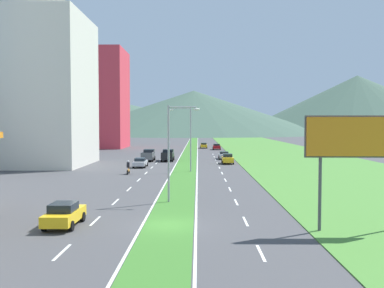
{
  "coord_description": "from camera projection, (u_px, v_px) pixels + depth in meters",
  "views": [
    {
      "loc": [
        1.89,
        -27.38,
        6.59
      ],
      "look_at": [
        1.02,
        33.28,
        3.74
      ],
      "focal_mm": 40.02,
      "sensor_mm": 36.0,
      "label": 1
    }
  ],
  "objects": [
    {
      "name": "ground_plane",
      "position": [
        169.0,
        226.0,
        27.68
      ],
      "size": [
        600.0,
        600.0,
        0.0
      ],
      "primitive_type": "plane",
      "color": "#424244"
    },
    {
      "name": "grass_median",
      "position": [
        189.0,
        156.0,
        87.61
      ],
      "size": [
        3.2,
        240.0,
        0.06
      ],
      "primitive_type": "cube",
      "color": "#387028",
      "rests_on": "ground_plane"
    },
    {
      "name": "grass_verge_right",
      "position": [
        290.0,
        156.0,
        87.31
      ],
      "size": [
        24.0,
        240.0,
        0.06
      ],
      "primitive_type": "cube",
      "color": "#477F33",
      "rests_on": "ground_plane"
    },
    {
      "name": "lane_dash_left_2",
      "position": [
        62.0,
        252.0,
        21.96
      ],
      "size": [
        0.16,
        2.8,
        0.01
      ],
      "primitive_type": "cube",
      "color": "silver",
      "rests_on": "ground_plane"
    },
    {
      "name": "lane_dash_left_3",
      "position": [
        95.0,
        221.0,
        29.04
      ],
      "size": [
        0.16,
        2.8,
        0.01
      ],
      "primitive_type": "cube",
      "color": "silver",
      "rests_on": "ground_plane"
    },
    {
      "name": "lane_dash_left_4",
      "position": [
        115.0,
        202.0,
        36.13
      ],
      "size": [
        0.16,
        2.8,
        0.01
      ],
      "primitive_type": "cube",
      "color": "silver",
      "rests_on": "ground_plane"
    },
    {
      "name": "lane_dash_left_5",
      "position": [
        129.0,
        189.0,
        43.22
      ],
      "size": [
        0.16,
        2.8,
        0.01
      ],
      "primitive_type": "cube",
      "color": "silver",
      "rests_on": "ground_plane"
    },
    {
      "name": "lane_dash_left_6",
      "position": [
        139.0,
        180.0,
        50.31
      ],
      "size": [
        0.16,
        2.8,
        0.01
      ],
      "primitive_type": "cube",
      "color": "silver",
      "rests_on": "ground_plane"
    },
    {
      "name": "lane_dash_left_7",
      "position": [
        146.0,
        173.0,
        57.4
      ],
      "size": [
        0.16,
        2.8,
        0.01
      ],
      "primitive_type": "cube",
      "color": "silver",
      "rests_on": "ground_plane"
    },
    {
      "name": "lane_dash_left_8",
      "position": [
        152.0,
        168.0,
        64.48
      ],
      "size": [
        0.16,
        2.8,
        0.01
      ],
      "primitive_type": "cube",
      "color": "silver",
      "rests_on": "ground_plane"
    },
    {
      "name": "lane_dash_left_9",
      "position": [
        156.0,
        163.0,
        71.57
      ],
      "size": [
        0.16,
        2.8,
        0.01
      ],
      "primitive_type": "cube",
      "color": "silver",
      "rests_on": "ground_plane"
    },
    {
      "name": "lane_dash_left_10",
      "position": [
        160.0,
        160.0,
        78.66
      ],
      "size": [
        0.16,
        2.8,
        0.01
      ],
      "primitive_type": "cube",
      "color": "silver",
      "rests_on": "ground_plane"
    },
    {
      "name": "lane_dash_left_11",
      "position": [
        163.0,
        157.0,
        85.75
      ],
      "size": [
        0.16,
        2.8,
        0.01
      ],
      "primitive_type": "cube",
      "color": "silver",
      "rests_on": "ground_plane"
    },
    {
      "name": "lane_dash_left_12",
      "position": [
        166.0,
        154.0,
        92.83
      ],
      "size": [
        0.16,
        2.8,
        0.01
      ],
      "primitive_type": "cube",
      "color": "silver",
      "rests_on": "ground_plane"
    },
    {
      "name": "lane_dash_right_2",
      "position": [
        261.0,
        253.0,
        21.81
      ],
      "size": [
        0.16,
        2.8,
        0.01
      ],
      "primitive_type": "cube",
      "color": "silver",
      "rests_on": "ground_plane"
    },
    {
      "name": "lane_dash_right_3",
      "position": [
        245.0,
        221.0,
        28.9
      ],
      "size": [
        0.16,
        2.8,
        0.01
      ],
      "primitive_type": "cube",
      "color": "silver",
      "rests_on": "ground_plane"
    },
    {
      "name": "lane_dash_right_4",
      "position": [
        236.0,
        202.0,
        35.99
      ],
      "size": [
        0.16,
        2.8,
        0.01
      ],
      "primitive_type": "cube",
      "color": "silver",
      "rests_on": "ground_plane"
    },
    {
      "name": "lane_dash_right_5",
      "position": [
        230.0,
        189.0,
        43.07
      ],
      "size": [
        0.16,
        2.8,
        0.01
      ],
      "primitive_type": "cube",
      "color": "silver",
      "rests_on": "ground_plane"
    },
    {
      "name": "lane_dash_right_6",
      "position": [
        225.0,
        180.0,
        50.16
      ],
      "size": [
        0.16,
        2.8,
        0.01
      ],
      "primitive_type": "cube",
      "color": "silver",
      "rests_on": "ground_plane"
    },
    {
      "name": "lane_dash_right_7",
      "position": [
        222.0,
        173.0,
        57.25
      ],
      "size": [
        0.16,
        2.8,
        0.01
      ],
      "primitive_type": "cube",
      "color": "silver",
      "rests_on": "ground_plane"
    },
    {
      "name": "lane_dash_right_8",
      "position": [
        219.0,
        168.0,
        64.34
      ],
      "size": [
        0.16,
        2.8,
        0.01
      ],
      "primitive_type": "cube",
      "color": "silver",
      "rests_on": "ground_plane"
    },
    {
      "name": "lane_dash_right_9",
      "position": [
        217.0,
        163.0,
        71.42
      ],
      "size": [
        0.16,
        2.8,
        0.01
      ],
      "primitive_type": "cube",
      "color": "silver",
      "rests_on": "ground_plane"
    },
    {
      "name": "lane_dash_right_10",
      "position": [
        216.0,
        160.0,
        78.51
      ],
      "size": [
        0.16,
        2.8,
        0.01
      ],
      "primitive_type": "cube",
      "color": "silver",
      "rests_on": "ground_plane"
    },
    {
      "name": "lane_dash_right_11",
      "position": [
        214.0,
        157.0,
        85.6
      ],
      "size": [
        0.16,
        2.8,
        0.01
      ],
      "primitive_type": "cube",
      "color": "silver",
      "rests_on": "ground_plane"
    },
    {
      "name": "lane_dash_right_12",
      "position": [
        213.0,
        154.0,
        92.69
      ],
      "size": [
        0.16,
        2.8,
        0.01
      ],
      "primitive_type": "cube",
      "color": "silver",
      "rests_on": "ground_plane"
    },
    {
      "name": "edge_line_median_left",
      "position": [
        180.0,
        156.0,
        87.64
      ],
      "size": [
        0.16,
        240.0,
        0.01
      ],
      "primitive_type": "cube",
      "color": "silver",
      "rests_on": "ground_plane"
    },
    {
      "name": "edge_line_median_right",
      "position": [
        197.0,
        156.0,
        87.59
      ],
      "size": [
        0.16,
        240.0,
        0.01
      ],
      "primitive_type": "cube",
      "color": "silver",
      "rests_on": "ground_plane"
    },
    {
      "name": "domed_building",
      "position": [
        34.0,
        74.0,
        67.93
      ],
      "size": [
        16.71,
        16.71,
        35.03
      ],
      "color": "beige",
      "rests_on": "ground_plane"
    },
    {
      "name": "midrise_colored",
      "position": [
        96.0,
        99.0,
        117.8
      ],
      "size": [
        16.05,
        16.05,
        26.86
      ],
      "primitive_type": "cube",
      "color": "#D83847",
      "rests_on": "ground_plane"
    },
    {
      "name": "hill_far_left",
      "position": [
        100.0,
        115.0,
        311.7
      ],
      "size": [
        220.6,
        220.6,
        25.89
      ],
      "primitive_type": "cone",
      "color": "#3D5647",
      "rests_on": "ground_plane"
    },
    {
      "name": "hill_far_center",
      "position": [
        194.0,
        112.0,
        285.28
      ],
      "size": [
        172.95,
        172.95,
        28.71
      ],
      "primitive_type": "cone",
      "color": "#3D5647",
      "rests_on": "ground_plane"
    },
    {
      "name": "hill_far_right",
      "position": [
        357.0,
        104.0,
        306.63
      ],
      "size": [
        172.1,
        172.1,
        41.27
      ],
      "primitive_type": "cone",
      "color": "#3D5647",
      "rests_on": "ground_plane"
    },
    {
      "name": "street_lamp_near",
      "position": [
        172.0,
        146.0,
        35.64
      ],
      "size": [
        2.7,
        0.31,
        8.14
      ],
      "color": "#99999E",
      "rests_on": "ground_plane"
    },
    {
      "name": "street_lamp_mid",
      "position": [
        188.0,
        135.0,
        58.55
      ],
      "size": [
        2.95,
        0.38,
        8.88
      ],
      "color": "#99999E",
      "rests_on": "ground_plane"
    },
    {
      "name": "billboard_roadside",
      "position": [
        355.0,
        142.0,
        25.87
      ],
      "size": [
        6.05,
        0.28,
        7.11
      ],
      "color": "#4C4C51",
      "rests_on": "ground_plane"
    },
    {
      "name": "car_0",
      "position": [
        217.0,
        147.0,
        109.46
      ],
      "size": [
        1.98,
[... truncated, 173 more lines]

